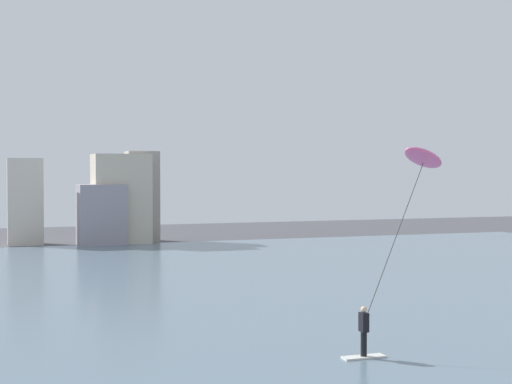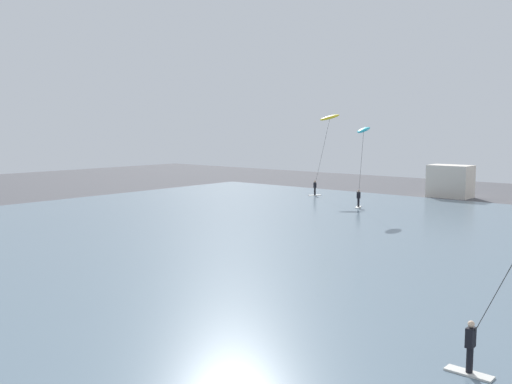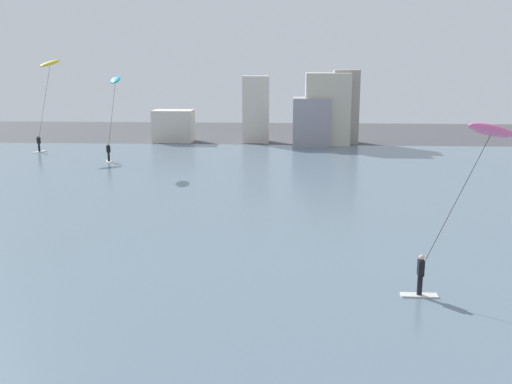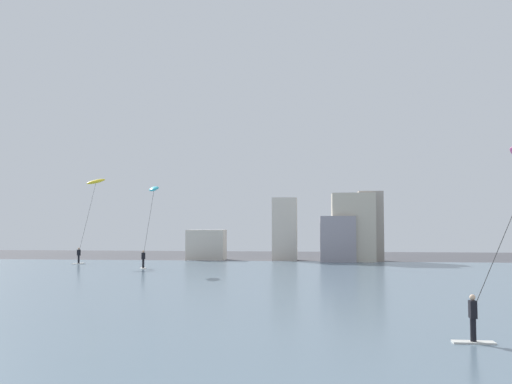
{
  "view_description": "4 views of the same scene",
  "coord_description": "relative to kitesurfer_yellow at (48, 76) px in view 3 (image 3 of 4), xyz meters",
  "views": [
    {
      "loc": [
        -5.67,
        -4.45,
        5.98
      ],
      "look_at": [
        1.89,
        17.0,
        5.39
      ],
      "focal_mm": 52.19,
      "sensor_mm": 36.0,
      "label": 1
    },
    {
      "loc": [
        10.98,
        0.11,
        7.4
      ],
      "look_at": [
        -1.59,
        14.84,
        5.21
      ],
      "focal_mm": 39.66,
      "sensor_mm": 36.0,
      "label": 2
    },
    {
      "loc": [
        0.26,
        -5.09,
        8.97
      ],
      "look_at": [
        -0.63,
        11.32,
        5.28
      ],
      "focal_mm": 41.67,
      "sensor_mm": 36.0,
      "label": 3
    },
    {
      "loc": [
        -0.1,
        -3.03,
        4.16
      ],
      "look_at": [
        -1.81,
        13.59,
        5.14
      ],
      "focal_mm": 38.34,
      "sensor_mm": 36.0,
      "label": 4
    }
  ],
  "objects": [
    {
      "name": "kitesurfer_pink",
      "position": [
        29.85,
        -34.66,
        -1.75
      ],
      "size": [
        4.13,
        2.05,
        6.9
      ],
      "color": "silver",
      "rests_on": "water_bay"
    },
    {
      "name": "kitesurfer_yellow",
      "position": [
        0.0,
        0.0,
        0.0
      ],
      "size": [
        2.98,
        2.51,
        8.93
      ],
      "color": "silver",
      "rests_on": "water_bay"
    },
    {
      "name": "water_bay",
      "position": [
        22.62,
        -20.14,
        -7.3
      ],
      "size": [
        84.0,
        52.0,
        0.1
      ],
      "primitive_type": "cube",
      "color": "slate",
      "rests_on": "ground"
    },
    {
      "name": "far_shore_buildings",
      "position": [
        23.82,
        7.42,
        -4.09
      ],
      "size": [
        22.31,
        5.48,
        7.84
      ],
      "color": "beige",
      "rests_on": "ground"
    },
    {
      "name": "kitesurfer_cyan",
      "position": [
        8.42,
        -7.14,
        -0.95
      ],
      "size": [
        2.69,
        4.07,
        7.61
      ],
      "color": "silver",
      "rests_on": "water_bay"
    }
  ]
}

